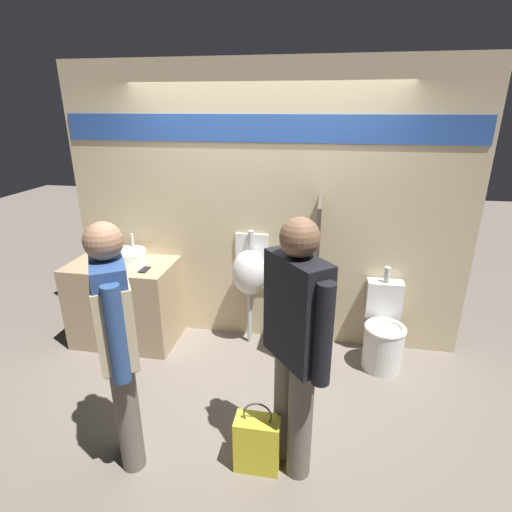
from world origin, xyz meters
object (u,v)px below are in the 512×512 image
(urinal_near_counter, at_px, (250,272))
(toilet, at_px, (383,334))
(person_in_vest, at_px, (116,333))
(shopping_bag, at_px, (257,443))
(person_with_lanyard, at_px, (295,342))
(cell_phone, at_px, (145,270))
(sink_basin, at_px, (128,256))

(urinal_near_counter, xyz_separation_m, toilet, (1.29, -0.16, -0.46))
(toilet, distance_m, person_in_vest, 2.41)
(toilet, height_order, person_in_vest, person_in_vest)
(toilet, relative_size, shopping_bag, 1.72)
(person_in_vest, xyz_separation_m, person_with_lanyard, (1.09, 0.14, -0.03))
(shopping_bag, bearing_deg, cell_phone, 136.61)
(sink_basin, bearing_deg, cell_phone, -35.89)
(person_with_lanyard, bearing_deg, urinal_near_counter, -18.25)
(cell_phone, relative_size, person_with_lanyard, 0.08)
(sink_basin, bearing_deg, shopping_bag, -42.25)
(toilet, bearing_deg, cell_phone, -176.51)
(urinal_near_counter, relative_size, person_with_lanyard, 0.68)
(urinal_near_counter, height_order, toilet, urinal_near_counter)
(sink_basin, xyz_separation_m, person_with_lanyard, (1.77, -1.33, 0.05))
(cell_phone, bearing_deg, toilet, 3.49)
(person_in_vest, height_order, shopping_bag, person_in_vest)
(urinal_near_counter, relative_size, person_in_vest, 0.69)
(urinal_near_counter, xyz_separation_m, shopping_bag, (0.34, -1.52, -0.57))
(urinal_near_counter, distance_m, person_in_vest, 1.68)
(cell_phone, xyz_separation_m, urinal_near_counter, (0.95, 0.30, -0.08))
(cell_phone, height_order, person_in_vest, person_in_vest)
(person_with_lanyard, bearing_deg, cell_phone, 13.35)
(cell_phone, relative_size, shopping_bag, 0.26)
(shopping_bag, bearing_deg, person_in_vest, -175.86)
(cell_phone, distance_m, person_in_vest, 1.35)
(toilet, distance_m, shopping_bag, 1.66)
(person_with_lanyard, bearing_deg, toilet, -69.18)
(sink_basin, xyz_separation_m, cell_phone, (0.26, -0.19, -0.05))
(person_in_vest, xyz_separation_m, shopping_bag, (0.87, 0.06, -0.78))
(cell_phone, relative_size, urinal_near_counter, 0.12)
(sink_basin, relative_size, urinal_near_counter, 0.31)
(cell_phone, bearing_deg, shopping_bag, -43.39)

